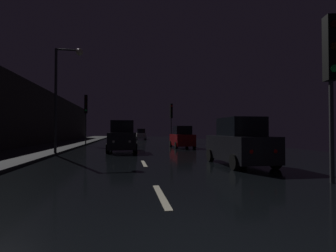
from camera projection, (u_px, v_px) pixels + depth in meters
The scene contains 12 objects.
ground at pixel (134, 145), 26.97m from camera, with size 26.93×84.00×0.02m, color black.
sidewalk_left at pixel (63, 145), 25.79m from camera, with size 4.40×84.00×0.15m, color #28282B.
building_facade_left at pixel (22, 114), 21.97m from camera, with size 0.80×63.00×6.05m, color #2D2B28.
lane_centerline at pixel (136, 148), 21.66m from camera, with size 0.16×38.07×0.01m.
traffic_light_near_right at pixel (331, 61), 7.25m from camera, with size 0.38×0.48×4.87m.
traffic_light_far_right at pixel (171, 114), 32.78m from camera, with size 0.37×0.48×5.10m.
traffic_light_far_left at pixel (86, 109), 25.83m from camera, with size 0.33×0.47×5.23m.
streetlamp_overhead at pixel (64, 83), 15.68m from camera, with size 1.70×0.44×6.74m.
car_approaching_headlights at pixel (122, 137), 18.50m from camera, with size 2.08×4.50×2.27m.
car_parked_right_near at pixel (239, 143), 11.13m from camera, with size 1.92×4.15×2.09m.
car_parked_right_far at pixel (182, 138), 22.70m from camera, with size 1.79×3.88×1.96m.
car_distant_taillights at pixel (141, 135), 44.34m from camera, with size 1.75×3.78×1.90m.
Camera 1 is at (-0.79, -2.74, 1.50)m, focal length 26.77 mm.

